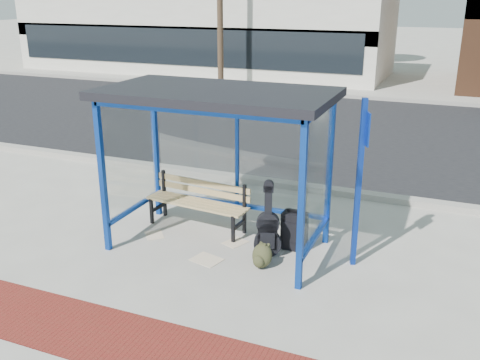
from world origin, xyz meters
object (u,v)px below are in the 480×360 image
at_px(backpack, 262,256).
at_px(suitcase, 294,231).
at_px(guitar_bag, 268,230).
at_px(bench, 199,200).

bearing_deg(backpack, suitcase, 78.00).
relative_size(guitar_bag, suitcase, 1.73).
relative_size(guitar_bag, backpack, 3.12).
bearing_deg(guitar_bag, bench, 141.77).
bearing_deg(backpack, bench, 154.81).
xyz_separation_m(guitar_bag, suitcase, (0.30, 0.37, -0.11)).
height_order(bench, backpack, bench).
distance_m(bench, suitcase, 1.72).
height_order(suitcase, backpack, suitcase).
bearing_deg(bench, suitcase, -0.63).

